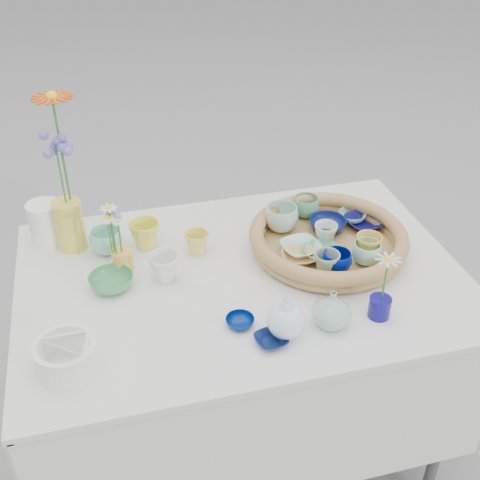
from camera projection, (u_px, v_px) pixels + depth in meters
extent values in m
plane|color=#949494|center=(241.00, 444.00, 2.15)|extent=(80.00, 80.00, 0.00)
imported|color=#0D1851|center=(327.00, 225.00, 1.87)|extent=(0.14, 0.14, 0.04)
imported|color=#0C0B45|center=(365.00, 222.00, 1.89)|extent=(0.13, 0.13, 0.03)
imported|color=gold|center=(368.00, 247.00, 1.74)|extent=(0.10, 0.10, 0.07)
imported|color=#5DA878|center=(322.00, 253.00, 1.76)|extent=(0.14, 0.14, 0.03)
imported|color=#89A48D|center=(327.00, 264.00, 1.68)|extent=(0.08, 0.08, 0.07)
imported|color=silver|center=(301.00, 248.00, 1.78)|extent=(0.13, 0.13, 0.03)
imported|color=#ABCBBA|center=(282.00, 218.00, 1.86)|extent=(0.13, 0.13, 0.08)
imported|color=silver|center=(326.00, 234.00, 1.81)|extent=(0.09, 0.09, 0.06)
imported|color=#9BDAED|center=(352.00, 216.00, 1.92)|extent=(0.11, 0.11, 0.03)
imported|color=#001076|center=(337.00, 262.00, 1.69)|extent=(0.10, 0.10, 0.06)
imported|color=tan|center=(298.00, 257.00, 1.74)|extent=(0.11, 0.11, 0.02)
imported|color=#9CE3C3|center=(367.00, 253.00, 1.72)|extent=(0.10, 0.10, 0.07)
imported|color=#539F76|center=(306.00, 207.00, 1.94)|extent=(0.10, 0.10, 0.07)
imported|color=yellow|center=(145.00, 235.00, 1.82)|extent=(0.11, 0.11, 0.09)
imported|color=#EAD255|center=(197.00, 243.00, 1.79)|extent=(0.08, 0.08, 0.07)
imported|color=#409356|center=(111.00, 282.00, 1.66)|extent=(0.16, 0.16, 0.04)
imported|color=white|center=(165.00, 268.00, 1.68)|extent=(0.11, 0.11, 0.08)
imported|color=navy|center=(240.00, 322.00, 1.54)|extent=(0.10, 0.10, 0.02)
imported|color=#83D3B6|center=(106.00, 241.00, 1.79)|extent=(0.12, 0.12, 0.08)
imported|color=#0D1B48|center=(271.00, 340.00, 1.48)|extent=(0.09, 0.09, 0.02)
imported|color=#90BAAA|center=(332.00, 309.00, 1.52)|extent=(0.13, 0.13, 0.10)
cylinder|color=#110B67|center=(380.00, 307.00, 1.56)|extent=(0.06, 0.06, 0.06)
cylinder|color=#E0C944|center=(70.00, 225.00, 1.79)|extent=(0.10, 0.10, 0.16)
cylinder|color=#FFB848|center=(122.00, 260.00, 1.73)|extent=(0.06, 0.06, 0.07)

